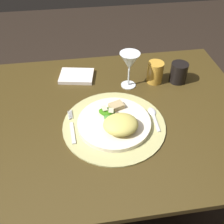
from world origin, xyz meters
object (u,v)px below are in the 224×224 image
dining_table (96,147)px  fork (72,128)px  amber_tumbler (155,72)px  dinner_plate (114,123)px  spoon (153,115)px  napkin (77,76)px  dark_tumbler (179,73)px  wine_glass (130,62)px

dining_table → fork: fork is taller
dining_table → amber_tumbler: (0.28, 0.17, 0.24)m
dinner_plate → fork: (-0.15, 0.00, -0.01)m
spoon → dining_table: bearing=168.9°
spoon → napkin: (-0.27, 0.29, -0.00)m
dining_table → amber_tumbler: bearing=31.9°
dining_table → dinner_plate: (0.07, -0.07, 0.20)m
fork → dark_tumbler: (0.46, 0.22, 0.03)m
dinner_plate → fork: size_ratio=1.55×
dinner_plate → wine_glass: bearing=66.9°
dinner_plate → amber_tumbler: (0.21, 0.24, 0.03)m
amber_tumbler → dinner_plate: bearing=-131.6°
napkin → dining_table: bearing=-78.1°
fork → napkin: (0.03, 0.31, -0.00)m
dinner_plate → napkin: 0.34m
dinner_plate → dark_tumbler: (0.31, 0.23, 0.03)m
napkin → amber_tumbler: 0.34m
dining_table → dinner_plate: bearing=-46.0°
dining_table → fork: 0.22m
dining_table → spoon: (0.21, -0.04, 0.20)m
dining_table → spoon: spoon is taller
fork → wine_glass: size_ratio=1.09×
wine_glass → dining_table: bearing=-135.4°
dinner_plate → amber_tumbler: 0.32m
dark_tumbler → amber_tumbler: bearing=172.7°
amber_tumbler → dark_tumbler: size_ratio=1.06×
dinner_plate → wine_glass: wine_glass is taller
amber_tumbler → napkin: bearing=166.9°
dining_table → dark_tumbler: (0.38, 0.16, 0.23)m
dinner_plate → dark_tumbler: 0.39m
spoon → wine_glass: wine_glass is taller
dining_table → spoon: 0.30m
dark_tumbler → dining_table: bearing=-157.0°
dining_table → wine_glass: bearing=44.6°
dining_table → wine_glass: (0.16, 0.16, 0.30)m
fork → spoon: spoon is taller
dining_table → fork: (-0.08, -0.06, 0.20)m
spoon → amber_tumbler: bearing=73.6°
spoon → wine_glass: size_ratio=0.82×
spoon → dark_tumbler: dark_tumbler is taller
napkin → wine_glass: bearing=-22.8°
dining_table → wine_glass: 0.38m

